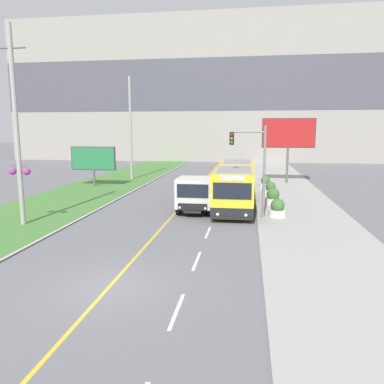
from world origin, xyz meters
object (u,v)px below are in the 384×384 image
object	(u,v)px
planter_round_far	(265,183)
city_bus	(235,185)
planter_round_second	(273,197)
utility_pole_far	(131,128)
traffic_light_mast	(254,160)
billboard_small	(93,159)
car_distant	(237,178)
billboard_large	(288,135)
planter_round_third	(270,189)
dump_truck	(197,194)
planter_round_near	(277,209)
utility_pole_near	(17,134)

from	to	relation	value
planter_round_far	city_bus	bearing A→B (deg)	-106.93
city_bus	planter_round_second	bearing A→B (deg)	6.51
utility_pole_far	traffic_light_mast	bearing A→B (deg)	-52.34
city_bus	billboard_small	size ratio (longest dim) A/B	2.62
planter_round_second	city_bus	bearing A→B (deg)	-173.49
car_distant	planter_round_second	bearing A→B (deg)	-74.46
billboard_large	planter_round_far	xyz separation A→B (m)	(-2.39, -3.88, -4.53)
traffic_light_mast	planter_round_far	bearing A→B (deg)	83.90
utility_pole_far	traffic_light_mast	size ratio (longest dim) A/B	1.97
car_distant	planter_round_third	distance (m)	7.20
traffic_light_mast	car_distant	bearing A→B (deg)	95.35
city_bus	dump_truck	xyz separation A→B (m)	(-2.53, -2.71, -0.28)
billboard_small	billboard_large	bearing A→B (deg)	14.21
car_distant	planter_round_third	xyz separation A→B (m)	(3.01, -6.54, -0.10)
city_bus	planter_round_near	world-z (taller)	city_bus
city_bus	planter_round_second	distance (m)	2.98
planter_round_far	planter_round_second	bearing A→B (deg)	-88.64
utility_pole_far	billboard_large	distance (m)	17.41
billboard_small	planter_round_far	world-z (taller)	billboard_small
utility_pole_near	utility_pole_far	bearing A→B (deg)	90.05
planter_round_far	dump_truck	bearing A→B (deg)	-114.48
utility_pole_near	planter_round_near	bearing A→B (deg)	14.88
planter_round_second	planter_round_third	bearing A→B (deg)	89.41
dump_truck	utility_pole_near	world-z (taller)	utility_pole_near
utility_pole_near	utility_pole_far	size ratio (longest dim) A/B	0.99
billboard_small	planter_round_far	xyz separation A→B (m)	(17.02, 1.03, -2.15)
billboard_large	billboard_small	bearing A→B (deg)	-165.79
dump_truck	car_distant	distance (m)	13.92
utility_pole_near	traffic_light_mast	distance (m)	14.20
traffic_light_mast	utility_pole_far	bearing A→B (deg)	127.66
city_bus	planter_round_near	xyz separation A→B (m)	(2.84, -3.82, -0.95)
traffic_light_mast	planter_round_third	world-z (taller)	traffic_light_mast
utility_pole_near	dump_truck	bearing A→B (deg)	27.65
city_bus	planter_round_third	bearing A→B (deg)	57.36
city_bus	planter_round_far	size ratio (longest dim) A/B	10.37
planter_round_near	planter_round_far	world-z (taller)	planter_round_near
traffic_light_mast	billboard_small	distance (m)	19.56
utility_pole_near	billboard_small	world-z (taller)	utility_pole_near
planter_round_third	utility_pole_far	bearing A→B (deg)	149.16
city_bus	billboard_small	xyz separation A→B (m)	(-14.40, 7.57, 1.19)
planter_round_third	planter_round_second	bearing A→B (deg)	-90.59
utility_pole_far	planter_round_third	xyz separation A→B (m)	(15.22, -9.09, -5.24)
traffic_light_mast	billboard_large	bearing A→B (deg)	77.28
planter_round_second	dump_truck	bearing A→B (deg)	-150.45
traffic_light_mast	billboard_small	bearing A→B (deg)	143.30
planter_round_near	city_bus	bearing A→B (deg)	126.61
billboard_large	planter_round_second	distance (m)	13.15
utility_pole_far	planter_round_third	world-z (taller)	utility_pole_far
traffic_light_mast	planter_round_third	xyz separation A→B (m)	(1.60, 8.56, -3.15)
utility_pole_near	planter_round_far	bearing A→B (deg)	47.71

